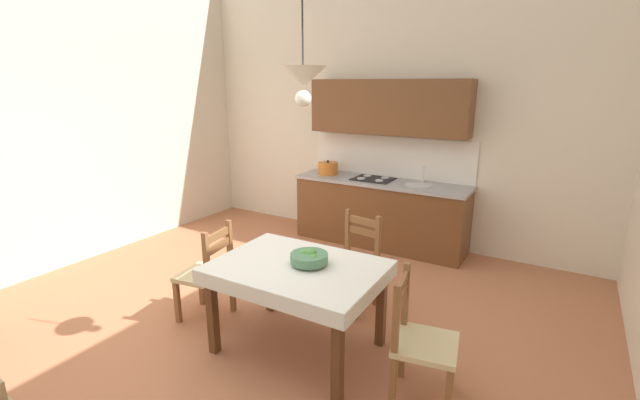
{
  "coord_description": "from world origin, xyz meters",
  "views": [
    {
      "loc": [
        2.24,
        -2.65,
        2.15
      ],
      "look_at": [
        0.17,
        0.82,
        1.04
      ],
      "focal_mm": 23.88,
      "sensor_mm": 36.0,
      "label": 1
    }
  ],
  "objects_px": {
    "dining_chair_window_side": "(420,342)",
    "fruit_bowl": "(309,258)",
    "dining_table": "(298,280)",
    "dining_chair_tv_side": "(208,274)",
    "kitchen_cabinetry": "(382,183)",
    "dining_chair_kitchen_side": "(354,263)",
    "pendant_lamp": "(303,78)"
  },
  "relations": [
    {
      "from": "dining_table",
      "to": "dining_chair_kitchen_side",
      "type": "xyz_separation_m",
      "value": [
        0.06,
        0.89,
        -0.18
      ]
    },
    {
      "from": "dining_chair_tv_side",
      "to": "fruit_bowl",
      "type": "xyz_separation_m",
      "value": [
        1.07,
        0.08,
        0.37
      ]
    },
    {
      "from": "kitchen_cabinetry",
      "to": "dining_table",
      "type": "distance_m",
      "value": 2.65
    },
    {
      "from": "dining_chair_kitchen_side",
      "to": "dining_chair_window_side",
      "type": "xyz_separation_m",
      "value": [
        0.97,
        -0.94,
        0.0
      ]
    },
    {
      "from": "dining_chair_kitchen_side",
      "to": "fruit_bowl",
      "type": "height_order",
      "value": "dining_chair_kitchen_side"
    },
    {
      "from": "kitchen_cabinetry",
      "to": "dining_chair_tv_side",
      "type": "xyz_separation_m",
      "value": [
        -0.6,
        -2.64,
        -0.41
      ]
    },
    {
      "from": "dining_chair_tv_side",
      "to": "dining_chair_window_side",
      "type": "height_order",
      "value": "same"
    },
    {
      "from": "fruit_bowl",
      "to": "pendant_lamp",
      "type": "xyz_separation_m",
      "value": [
        0.07,
        -0.17,
        1.37
      ]
    },
    {
      "from": "dining_table",
      "to": "dining_chair_window_side",
      "type": "bearing_deg",
      "value": -3.02
    },
    {
      "from": "dining_chair_window_side",
      "to": "pendant_lamp",
      "type": "bearing_deg",
      "value": -176.1
    },
    {
      "from": "kitchen_cabinetry",
      "to": "pendant_lamp",
      "type": "relative_size",
      "value": 2.9
    },
    {
      "from": "dining_chair_window_side",
      "to": "pendant_lamp",
      "type": "relative_size",
      "value": 1.16
    },
    {
      "from": "dining_table",
      "to": "fruit_bowl",
      "type": "distance_m",
      "value": 0.21
    },
    {
      "from": "dining_chair_kitchen_side",
      "to": "dining_chair_tv_side",
      "type": "relative_size",
      "value": 1.0
    },
    {
      "from": "kitchen_cabinetry",
      "to": "dining_chair_kitchen_side",
      "type": "xyz_separation_m",
      "value": [
        0.45,
        -1.72,
        -0.41
      ]
    },
    {
      "from": "kitchen_cabinetry",
      "to": "fruit_bowl",
      "type": "relative_size",
      "value": 7.78
    },
    {
      "from": "dining_chair_kitchen_side",
      "to": "dining_table",
      "type": "bearing_deg",
      "value": -94.05
    },
    {
      "from": "dining_chair_tv_side",
      "to": "fruit_bowl",
      "type": "distance_m",
      "value": 1.13
    },
    {
      "from": "dining_chair_tv_side",
      "to": "dining_chair_window_side",
      "type": "xyz_separation_m",
      "value": [
        2.02,
        -0.03,
        0.0
      ]
    },
    {
      "from": "dining_chair_window_side",
      "to": "dining_table",
      "type": "bearing_deg",
      "value": 176.98
    },
    {
      "from": "kitchen_cabinetry",
      "to": "pendant_lamp",
      "type": "distance_m",
      "value": 3.08
    },
    {
      "from": "dining_table",
      "to": "pendant_lamp",
      "type": "bearing_deg",
      "value": -38.31
    },
    {
      "from": "kitchen_cabinetry",
      "to": "dining_chair_tv_side",
      "type": "distance_m",
      "value": 2.74
    },
    {
      "from": "kitchen_cabinetry",
      "to": "pendant_lamp",
      "type": "height_order",
      "value": "pendant_lamp"
    },
    {
      "from": "dining_chair_window_side",
      "to": "pendant_lamp",
      "type": "xyz_separation_m",
      "value": [
        -0.89,
        -0.06,
        1.74
      ]
    },
    {
      "from": "dining_table",
      "to": "fruit_bowl",
      "type": "xyz_separation_m",
      "value": [
        0.08,
        0.05,
        0.19
      ]
    },
    {
      "from": "dining_chair_kitchen_side",
      "to": "dining_chair_window_side",
      "type": "bearing_deg",
      "value": -44.12
    },
    {
      "from": "dining_table",
      "to": "fruit_bowl",
      "type": "relative_size",
      "value": 4.48
    },
    {
      "from": "dining_chair_tv_side",
      "to": "fruit_bowl",
      "type": "relative_size",
      "value": 3.1
    },
    {
      "from": "kitchen_cabinetry",
      "to": "dining_chair_window_side",
      "type": "height_order",
      "value": "kitchen_cabinetry"
    },
    {
      "from": "dining_chair_window_side",
      "to": "fruit_bowl",
      "type": "distance_m",
      "value": 1.03
    },
    {
      "from": "dining_chair_window_side",
      "to": "fruit_bowl",
      "type": "xyz_separation_m",
      "value": [
        -0.96,
        0.11,
        0.37
      ]
    }
  ]
}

